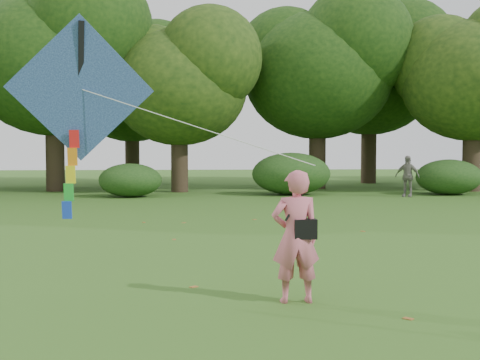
{
  "coord_description": "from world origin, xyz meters",
  "views": [
    {
      "loc": [
        -1.2,
        -8.53,
        2.05
      ],
      "look_at": [
        -0.44,
        2.0,
        1.5
      ],
      "focal_mm": 45.0,
      "sensor_mm": 36.0,
      "label": 1
    }
  ],
  "objects": [
    {
      "name": "tree_line",
      "position": [
        1.67,
        22.88,
        5.6
      ],
      "size": [
        54.7,
        15.3,
        9.48
      ],
      "color": "#3A2D1E",
      "rests_on": "ground"
    },
    {
      "name": "bystander_right",
      "position": [
        7.74,
        16.39,
        0.88
      ],
      "size": [
        1.08,
        0.95,
        1.76
      ],
      "primitive_type": "imported",
      "rotation": [
        0.0,
        0.0,
        -0.63
      ],
      "color": "gray",
      "rests_on": "ground"
    },
    {
      "name": "ground",
      "position": [
        0.0,
        0.0,
        0.0
      ],
      "size": [
        100.0,
        100.0,
        0.0
      ],
      "primitive_type": "plane",
      "color": "#265114",
      "rests_on": "ground"
    },
    {
      "name": "crossbody_bag",
      "position": [
        0.23,
        -0.7,
        1.0
      ],
      "size": [
        0.43,
        0.2,
        0.71
      ],
      "color": "black",
      "rests_on": "ground"
    },
    {
      "name": "man_kite_flyer",
      "position": [
        0.11,
        -0.67,
        0.88
      ],
      "size": [
        0.66,
        0.45,
        1.77
      ],
      "primitive_type": "imported",
      "rotation": [
        0.0,
        0.0,
        3.18
      ],
      "color": "#D26275",
      "rests_on": "ground"
    },
    {
      "name": "shrub_band",
      "position": [
        -0.72,
        17.6,
        0.86
      ],
      "size": [
        39.15,
        3.22,
        1.88
      ],
      "color": "#264919",
      "rests_on": "ground"
    },
    {
      "name": "flying_kite",
      "position": [
        -2.87,
        0.37,
        2.86
      ],
      "size": [
        4.29,
        1.39,
        2.94
      ],
      "color": "#2454A0",
      "rests_on": "ground"
    },
    {
      "name": "fallen_leaves",
      "position": [
        1.28,
        4.07,
        0.01
      ],
      "size": [
        8.75,
        10.37,
        0.01
      ],
      "color": "#935B28",
      "rests_on": "ground"
    }
  ]
}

